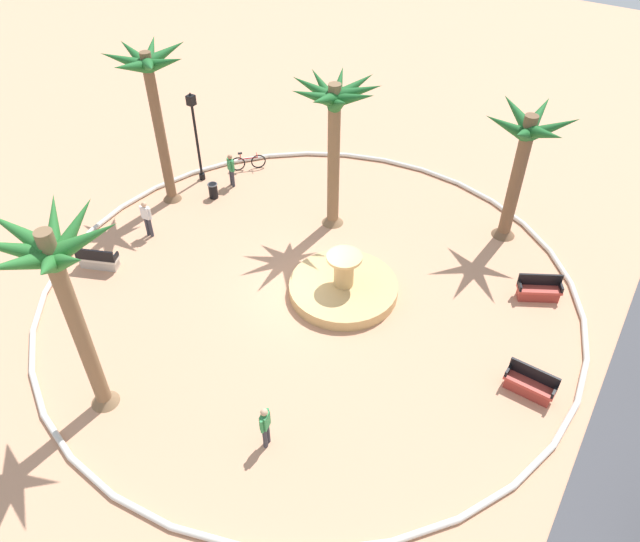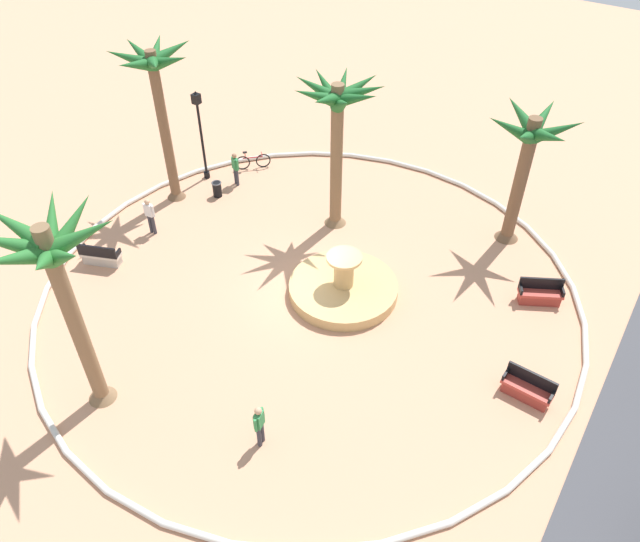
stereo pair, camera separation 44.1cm
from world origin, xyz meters
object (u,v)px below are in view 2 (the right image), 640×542
(palm_tree_far_side, at_px, (55,271))
(bench_east, at_px, (527,390))
(lamppost, at_px, (200,129))
(trash_bin, at_px, (217,189))
(person_pedestrian_stroll, at_px, (150,215))
(fountain, at_px, (343,287))
(bench_west, at_px, (540,295))
(person_cyclist_helmet, at_px, (235,167))
(palm_tree_by_curb, at_px, (528,152))
(palm_tree_near_fountain, at_px, (156,85))
(bicycle_red_frame, at_px, (253,161))
(person_cyclist_photo, at_px, (259,424))
(bench_north, at_px, (101,257))
(palm_tree_mid_plaza, at_px, (338,117))

(palm_tree_far_side, bearing_deg, bench_east, 123.78)
(palm_tree_far_side, xyz_separation_m, lamppost, (-11.62, -5.87, -2.77))
(trash_bin, xyz_separation_m, person_pedestrian_stroll, (3.61, -0.45, 0.56))
(fountain, bearing_deg, bench_west, 119.92)
(person_cyclist_helmet, bearing_deg, palm_tree_by_curb, 104.32)
(palm_tree_near_fountain, distance_m, person_cyclist_helmet, 5.29)
(bicycle_red_frame, xyz_separation_m, person_cyclist_helmet, (1.53, 0.24, 0.53))
(person_cyclist_helmet, distance_m, person_cyclist_photo, 14.15)
(bench_east, bearing_deg, palm_tree_far_side, -56.22)
(palm_tree_far_side, height_order, person_pedestrian_stroll, palm_tree_far_side)
(bench_north, height_order, person_pedestrian_stroll, person_pedestrian_stroll)
(bench_north, distance_m, person_pedestrian_stroll, 2.65)
(fountain, distance_m, trash_bin, 8.54)
(bench_east, relative_size, trash_bin, 2.22)
(palm_tree_by_curb, height_order, trash_bin, palm_tree_by_curb)
(palm_tree_near_fountain, distance_m, bench_north, 7.19)
(bench_north, distance_m, person_cyclist_helmet, 7.49)
(fountain, bearing_deg, trash_bin, -105.90)
(trash_bin, height_order, bicycle_red_frame, bicycle_red_frame)
(person_cyclist_helmet, xyz_separation_m, person_pedestrian_stroll, (4.86, -0.55, 0.03))
(bench_east, bearing_deg, bench_west, -166.34)
(trash_bin, relative_size, person_cyclist_photo, 0.44)
(person_cyclist_photo, distance_m, person_pedestrian_stroll, 11.53)
(palm_tree_near_fountain, relative_size, palm_tree_mid_plaza, 1.07)
(palm_tree_near_fountain, relative_size, bench_north, 4.21)
(palm_tree_by_curb, relative_size, bench_east, 3.54)
(palm_tree_near_fountain, xyz_separation_m, bench_east, (2.13, 17.11, -5.02))
(bench_east, relative_size, person_cyclist_photo, 0.98)
(palm_tree_mid_plaza, distance_m, person_cyclist_photo, 11.91)
(person_pedestrian_stroll, bearing_deg, bench_north, -5.16)
(palm_tree_mid_plaza, bearing_deg, trash_bin, -77.53)
(palm_tree_far_side, bearing_deg, person_pedestrian_stroll, -145.57)
(palm_tree_mid_plaza, xyz_separation_m, palm_tree_far_side, (11.94, -1.18, 0.34))
(palm_tree_by_curb, bearing_deg, person_cyclist_helmet, -75.68)
(palm_tree_far_side, relative_size, bench_east, 4.33)
(lamppost, bearing_deg, person_cyclist_helmet, 102.18)
(bench_north, xyz_separation_m, bicycle_red_frame, (-8.96, 0.54, 0.04))
(trash_bin, bearing_deg, palm_tree_by_curb, 109.60)
(person_cyclist_helmet, bearing_deg, trash_bin, -4.78)
(trash_bin, height_order, person_cyclist_photo, person_cyclist_photo)
(palm_tree_far_side, relative_size, bench_west, 4.28)
(person_cyclist_helmet, bearing_deg, person_pedestrian_stroll, -6.48)
(lamppost, height_order, person_pedestrian_stroll, lamppost)
(lamppost, xyz_separation_m, trash_bin, (0.91, 1.46, -2.17))
(bench_west, relative_size, bench_north, 0.98)
(palm_tree_far_side, xyz_separation_m, person_cyclist_helmet, (-11.95, -4.31, -4.41))
(lamppost, xyz_separation_m, person_cyclist_photo, (10.12, 11.09, -1.63))
(person_cyclist_helmet, height_order, person_pedestrian_stroll, person_pedestrian_stroll)
(bench_west, height_order, person_pedestrian_stroll, person_pedestrian_stroll)
(bicycle_red_frame, distance_m, person_cyclist_helmet, 1.64)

